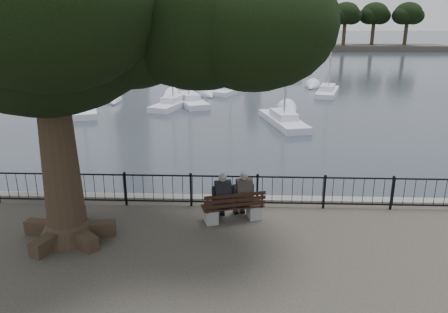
# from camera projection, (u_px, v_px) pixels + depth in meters

# --- Properties ---
(harbor) EXTENTS (260.00, 260.00, 1.20)m
(harbor) POSITION_uv_depth(u_px,v_px,m) (225.00, 214.00, 13.93)
(harbor) COLOR slate
(harbor) RESTS_ON ground
(railing) EXTENTS (22.06, 0.06, 1.00)m
(railing) POSITION_uv_depth(u_px,v_px,m) (224.00, 189.00, 13.13)
(railing) COLOR black
(railing) RESTS_ON ground
(bench) EXTENTS (1.82, 0.98, 0.92)m
(bench) POSITION_uv_depth(u_px,v_px,m) (233.00, 210.00, 12.29)
(bench) COLOR gray
(bench) RESTS_ON ground
(person_left) EXTENTS (0.55, 0.79, 1.46)m
(person_left) POSITION_uv_depth(u_px,v_px,m) (222.00, 198.00, 12.20)
(person_left) COLOR black
(person_left) RESTS_ON ground
(person_right) EXTENTS (0.55, 0.79, 1.46)m
(person_right) POSITION_uv_depth(u_px,v_px,m) (242.00, 196.00, 12.34)
(person_right) COLOR #282422
(person_right) RESTS_ON ground
(tree) EXTENTS (10.74, 7.50, 8.77)m
(tree) POSITION_uv_depth(u_px,v_px,m) (79.00, 5.00, 9.78)
(tree) COLOR black
(tree) RESTS_ON ground
(lion_monument) EXTENTS (5.91, 5.91, 8.74)m
(lion_monument) POSITION_uv_depth(u_px,v_px,m) (253.00, 50.00, 57.96)
(lion_monument) COLOR slate
(lion_monument) RESTS_ON ground
(sailboat_a) EXTENTS (3.39, 5.98, 9.88)m
(sailboat_a) POSITION_uv_depth(u_px,v_px,m) (85.00, 108.00, 31.01)
(sailboat_a) COLOR silver
(sailboat_a) RESTS_ON ground
(sailboat_b) EXTENTS (3.64, 5.90, 12.74)m
(sailboat_b) POSITION_uv_depth(u_px,v_px,m) (189.00, 99.00, 33.90)
(sailboat_b) COLOR silver
(sailboat_b) RESTS_ON ground
(sailboat_c) EXTENTS (2.92, 5.88, 10.31)m
(sailboat_c) POSITION_uv_depth(u_px,v_px,m) (283.00, 120.00, 27.50)
(sailboat_c) COLOR silver
(sailboat_c) RESTS_ON ground
(sailboat_d) EXTENTS (2.99, 5.71, 9.79)m
(sailboat_d) POSITION_uv_depth(u_px,v_px,m) (327.00, 91.00, 38.00)
(sailboat_d) COLOR silver
(sailboat_d) RESTS_ON ground
(sailboat_e) EXTENTS (2.23, 6.07, 14.07)m
(sailboat_e) POSITION_uv_depth(u_px,v_px,m) (107.00, 80.00, 43.86)
(sailboat_e) COLOR silver
(sailboat_e) RESTS_ON ground
(sailboat_f) EXTENTS (3.25, 5.29, 10.98)m
(sailboat_f) POSITION_uv_depth(u_px,v_px,m) (230.00, 89.00, 38.98)
(sailboat_f) COLOR silver
(sailboat_f) RESTS_ON ground
(sailboat_g) EXTENTS (2.82, 6.03, 10.62)m
(sailboat_g) POSITION_uv_depth(u_px,v_px,m) (286.00, 75.00, 48.16)
(sailboat_g) COLOR silver
(sailboat_g) RESTS_ON ground
(sailboat_h) EXTENTS (2.25, 6.29, 13.57)m
(sailboat_h) POSITION_uv_depth(u_px,v_px,m) (190.00, 72.00, 49.99)
(sailboat_h) COLOR silver
(sailboat_h) RESTS_ON ground
(sailboat_i) EXTENTS (3.16, 5.71, 11.32)m
(sailboat_i) POSITION_uv_depth(u_px,v_px,m) (174.00, 102.00, 32.87)
(sailboat_i) COLOR silver
(sailboat_i) RESTS_ON ground
(far_shore) EXTENTS (30.00, 8.60, 9.18)m
(far_shore) POSITION_uv_depth(u_px,v_px,m) (371.00, 30.00, 84.57)
(far_shore) COLOR #35322C
(far_shore) RESTS_ON ground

